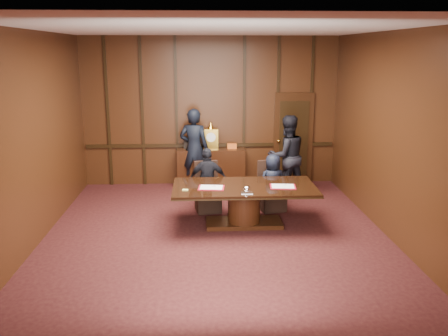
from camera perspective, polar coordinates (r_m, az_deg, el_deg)
name	(u,v)px	position (r m, az deg, el deg)	size (l,w,h in m)	color
room	(219,139)	(7.99, -0.55, 3.55)	(7.00, 7.04, 3.50)	black
sideboard	(211,166)	(11.30, -1.57, 0.25)	(1.60, 0.45, 1.54)	black
conference_table	(244,199)	(8.75, 2.44, -3.74)	(2.62, 1.32, 0.76)	black
folder_left	(211,188)	(8.53, -1.53, -2.37)	(0.49, 0.38, 0.02)	maroon
folder_right	(283,187)	(8.66, 7.09, -2.22)	(0.49, 0.38, 0.02)	maroon
inkstand	(247,190)	(8.23, 2.76, -2.67)	(0.20, 0.14, 0.12)	white
notepad	(185,190)	(8.42, -4.68, -2.65)	(0.10, 0.07, 0.01)	#D5D869
chair_left	(208,196)	(9.61, -1.97, -3.44)	(0.55, 0.55, 0.99)	black
chair_right	(271,195)	(9.72, 5.72, -3.30)	(0.57, 0.57, 0.99)	black
signatory_left	(208,180)	(9.43, -1.95, -1.50)	(0.77, 0.32, 1.31)	black
signatory_right	(273,183)	(9.56, 5.87, -1.77)	(0.57, 0.37, 1.17)	black
witness_left	(194,149)	(11.04, -3.62, 2.32)	(0.69, 0.45, 1.88)	black
witness_right	(287,156)	(10.52, 7.56, 1.43)	(0.88, 0.68, 1.81)	black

